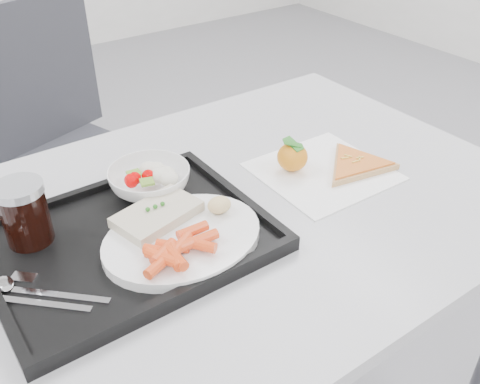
# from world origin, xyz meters

# --- Properties ---
(table) EXTENTS (1.20, 0.80, 0.75)m
(table) POSITION_xyz_m (0.00, 0.30, 0.68)
(table) COLOR silver
(table) RESTS_ON ground
(chair) EXTENTS (0.53, 0.54, 0.93)m
(chair) POSITION_xyz_m (-0.02, 1.19, 0.54)
(chair) COLOR #323339
(chair) RESTS_ON ground
(tray) EXTENTS (0.45, 0.35, 0.03)m
(tray) POSITION_xyz_m (-0.18, 0.30, 0.76)
(tray) COLOR black
(tray) RESTS_ON table
(dinner_plate) EXTENTS (0.27, 0.27, 0.02)m
(dinner_plate) POSITION_xyz_m (-0.11, 0.23, 0.77)
(dinner_plate) COLOR white
(dinner_plate) RESTS_ON tray
(fish_fillet) EXTENTS (0.16, 0.12, 0.03)m
(fish_fillet) POSITION_xyz_m (-0.12, 0.30, 0.79)
(fish_fillet) COLOR beige
(fish_fillet) RESTS_ON dinner_plate
(bread_roll) EXTENTS (0.05, 0.05, 0.03)m
(bread_roll) POSITION_xyz_m (-0.03, 0.25, 0.80)
(bread_roll) COLOR #DDC180
(bread_roll) RESTS_ON dinner_plate
(salad_bowl) EXTENTS (0.15, 0.15, 0.05)m
(salad_bowl) POSITION_xyz_m (-0.08, 0.40, 0.79)
(salad_bowl) COLOR white
(salad_bowl) RESTS_ON tray
(cola_glass) EXTENTS (0.08, 0.08, 0.11)m
(cola_glass) POSITION_xyz_m (-0.31, 0.39, 0.82)
(cola_glass) COLOR black
(cola_glass) RESTS_ON tray
(cutlery) EXTENTS (0.14, 0.15, 0.01)m
(cutlery) POSITION_xyz_m (-0.35, 0.26, 0.77)
(cutlery) COLOR silver
(cutlery) RESTS_ON tray
(napkin) EXTENTS (0.25, 0.24, 0.00)m
(napkin) POSITION_xyz_m (0.25, 0.28, 0.75)
(napkin) COLOR white
(napkin) RESTS_ON table
(tangerine) EXTENTS (0.08, 0.08, 0.07)m
(tangerine) POSITION_xyz_m (0.20, 0.32, 0.79)
(tangerine) COLOR #FF9C0E
(tangerine) RESTS_ON napkin
(pizza_slice) EXTENTS (0.24, 0.24, 0.02)m
(pizza_slice) POSITION_xyz_m (0.31, 0.25, 0.76)
(pizza_slice) COLOR tan
(pizza_slice) RESTS_ON napkin
(carrot_pile) EXTENTS (0.14, 0.09, 0.03)m
(carrot_pile) POSITION_xyz_m (-0.14, 0.19, 0.80)
(carrot_pile) COLOR #E84618
(carrot_pile) RESTS_ON dinner_plate
(salad_contents) EXTENTS (0.10, 0.09, 0.03)m
(salad_contents) POSITION_xyz_m (-0.07, 0.40, 0.80)
(salad_contents) COLOR #CB0000
(salad_contents) RESTS_ON salad_bowl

